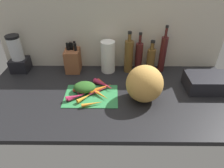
{
  "coord_description": "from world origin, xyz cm",
  "views": [
    {
      "loc": [
        1.49,
        -103.84,
        78.92
      ],
      "look_at": [
        0.65,
        -4.64,
        10.63
      ],
      "focal_mm": 31.29,
      "sensor_mm": 36.0,
      "label": 1
    }
  ],
  "objects": [
    {
      "name": "carrot_9",
      "position": [
        -16.75,
        3.18,
        2.15
      ],
      "size": [
        12.06,
        12.14,
        2.69
      ],
      "primitive_type": "cone",
      "rotation": [
        0.0,
        1.57,
        0.79
      ],
      "color": "#B2264C",
      "rests_on": "cutting_board"
    },
    {
      "name": "carrot_2",
      "position": [
        -12.13,
        -0.68,
        2.3
      ],
      "size": [
        11.63,
        5.35,
        3.0
      ],
      "primitive_type": "cone",
      "rotation": [
        0.0,
        1.57,
        -0.22
      ],
      "color": "orange",
      "rests_on": "cutting_board"
    },
    {
      "name": "bottle_1",
      "position": [
        20.85,
        31.58,
        11.73
      ],
      "size": [
        5.73,
        5.73,
        30.36
      ],
      "color": "#471919",
      "rests_on": "ground_plane"
    },
    {
      "name": "bottle_3",
      "position": [
        38.66,
        30.44,
        14.51
      ],
      "size": [
        5.06,
        5.06,
        35.94
      ],
      "color": "#471919",
      "rests_on": "ground_plane"
    },
    {
      "name": "carrot_greens_pile",
      "position": [
        -17.59,
        1.37,
        3.9
      ],
      "size": [
        14.65,
        11.27,
        6.2
      ],
      "primitive_type": "ellipsoid",
      "color": "#2D6023",
      "rests_on": "cutting_board"
    },
    {
      "name": "carrot_1",
      "position": [
        -6.84,
        2.3,
        2.44
      ],
      "size": [
        16.0,
        11.97,
        3.28
      ],
      "primitive_type": "cone",
      "rotation": [
        0.0,
        1.57,
        0.58
      ],
      "color": "orange",
      "rests_on": "cutting_board"
    },
    {
      "name": "cutting_board",
      "position": [
        -12.99,
        -3.23,
        0.4
      ],
      "size": [
        34.59,
        24.22,
        0.8
      ],
      "primitive_type": "cube",
      "color": "#338C4C",
      "rests_on": "ground_plane"
    },
    {
      "name": "paper_towel_roll",
      "position": [
        -2.67,
        29.5,
        12.17
      ],
      "size": [
        10.67,
        10.67,
        24.34
      ],
      "primitive_type": "cylinder",
      "color": "white",
      "rests_on": "ground_plane"
    },
    {
      "name": "carrot_6",
      "position": [
        -11.17,
        -13.09,
        1.87
      ],
      "size": [
        13.55,
        5.82,
        2.14
      ],
      "primitive_type": "cone",
      "rotation": [
        0.0,
        1.57,
        0.28
      ],
      "color": "orange",
      "rests_on": "cutting_board"
    },
    {
      "name": "carrot_11",
      "position": [
        -17.02,
        -0.4,
        1.84
      ],
      "size": [
        16.86,
        3.11,
        2.09
      ],
      "primitive_type": "cone",
      "rotation": [
        0.0,
        1.57,
        -0.06
      ],
      "color": "red",
      "rests_on": "cutting_board"
    },
    {
      "name": "carrot_5",
      "position": [
        -4.61,
        6.55,
        2.45
      ],
      "size": [
        12.4,
        12.54,
        3.3
      ],
      "primitive_type": "cone",
      "rotation": [
        0.0,
        1.57,
        -0.79
      ],
      "color": "red",
      "rests_on": "cutting_board"
    },
    {
      "name": "dish_rack",
      "position": [
        64.73,
        5.64,
        5.12
      ],
      "size": [
        28.29,
        19.03,
        10.24
      ],
      "primitive_type": "cube",
      "color": "black",
      "rests_on": "ground_plane"
    },
    {
      "name": "carrot_4",
      "position": [
        -12.25,
        0.15,
        2.6
      ],
      "size": [
        9.86,
        10.88,
        3.59
      ],
      "primitive_type": "cone",
      "rotation": [
        0.0,
        1.57,
        -0.88
      ],
      "color": "red",
      "rests_on": "cutting_board"
    },
    {
      "name": "carrot_3",
      "position": [
        -16.95,
        -7.64,
        2.1
      ],
      "size": [
        9.39,
        9.38,
        2.59
      ],
      "primitive_type": "cone",
      "rotation": [
        0.0,
        1.57,
        0.78
      ],
      "color": "orange",
      "rests_on": "cutting_board"
    },
    {
      "name": "carrot_10",
      "position": [
        -20.12,
        -5.01,
        1.89
      ],
      "size": [
        14.57,
        11.27,
        2.18
      ],
      "primitive_type": "cone",
      "rotation": [
        0.0,
        1.57,
        0.62
      ],
      "color": "#B2264C",
      "rests_on": "cutting_board"
    },
    {
      "name": "carrot_7",
      "position": [
        -22.69,
        -7.09,
        2.39
      ],
      "size": [
        12.15,
        7.29,
        3.18
      ],
      "primitive_type": "cone",
      "rotation": [
        0.0,
        1.57,
        0.38
      ],
      "color": "#B2264C",
      "rests_on": "cutting_board"
    },
    {
      "name": "blender_appliance",
      "position": [
        -71.4,
        29.75,
        12.37
      ],
      "size": [
        12.85,
        12.85,
        28.66
      ],
      "color": "black",
      "rests_on": "ground_plane"
    },
    {
      "name": "bottle_2",
      "position": [
        30.01,
        29.85,
        9.98
      ],
      "size": [
        6.34,
        6.34,
        25.11
      ],
      "color": "brown",
      "rests_on": "ground_plane"
    },
    {
      "name": "bottle_0",
      "position": [
        12.9,
        29.25,
        13.13
      ],
      "size": [
        6.5,
        6.5,
        31.98
      ],
      "color": "brown",
      "rests_on": "ground_plane"
    },
    {
      "name": "carrot_0",
      "position": [
        -6.53,
        -4.34,
        1.96
      ],
      "size": [
        11.38,
        10.56,
        2.31
      ],
      "primitive_type": "cone",
      "rotation": [
        0.0,
        1.57,
        -0.73
      ],
      "color": "orange",
      "rests_on": "cutting_board"
    },
    {
      "name": "winter_squash",
      "position": [
        20.47,
        -5.88,
        11.75
      ],
      "size": [
        22.77,
        21.67,
        23.49
      ],
      "primitive_type": "ellipsoid",
      "color": "gold",
      "rests_on": "ground_plane"
    },
    {
      "name": "knife_block",
      "position": [
        -29.77,
        31.23,
        9.07
      ],
      "size": [
        10.79,
        16.56,
        22.91
      ],
      "color": "brown",
      "rests_on": "ground_plane"
    },
    {
      "name": "wall_back",
      "position": [
        0.0,
        38.5,
        30.0
      ],
      "size": [
        170.0,
        3.0,
        60.0
      ],
      "primitive_type": "cube",
      "color": "beige",
      "rests_on": "ground_plane"
    },
    {
      "name": "carrot_12",
      "position": [
        -7.15,
        1.37,
        1.81
      ],
      "size": [
        15.17,
        11.23,
        2.01
      ],
      "primitive_type": "cone",
      "rotation": [
        0.0,
        1.57,
        0.6
      ],
      "color": "#B2264C",
      "rests_on": "cutting_board"
    },
    {
      "name": "carrot_8",
      "position": [
        -5.4,
        6.64,
        2.57
      ],
      "size": [
        15.16,
        12.78,
        3.54
      ],
      "primitive_type": "cone",
      "rotation": [
        0.0,
        1.57,
        -0.65
      ],
      "color": "#B2264C",
      "rests_on": "cutting_board"
    },
    {
      "name": "ground_plane",
      "position": [
        0.0,
        0.0,
        -1.5
      ],
      "size": [
        170.0,
        80.0,
        3.0
      ],
      "primitive_type": "cube",
      "color": "black"
    }
  ]
}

